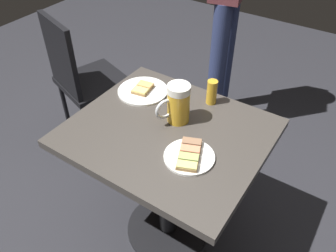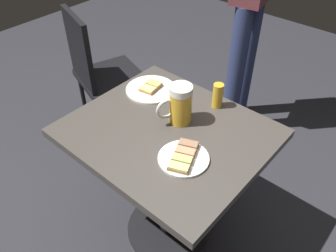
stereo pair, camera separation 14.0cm
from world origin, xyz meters
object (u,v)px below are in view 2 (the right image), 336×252
object	(u,v)px
plate_far	(151,89)
beer_mug	(179,104)
plate_near	(184,157)
beer_glass_small	(218,96)
cafe_chair	(99,71)

from	to	relation	value
plate_far	beer_mug	xyz separation A→B (m)	(0.09, 0.24, 0.08)
plate_near	beer_glass_small	distance (m)	0.37
plate_far	beer_glass_small	bearing A→B (deg)	108.33
beer_glass_small	cafe_chair	size ratio (longest dim) A/B	0.13
plate_far	plate_near	bearing A→B (deg)	58.10
beer_mug	beer_glass_small	world-z (taller)	beer_mug
beer_glass_small	cafe_chair	distance (m)	0.93
plate_near	cafe_chair	size ratio (longest dim) A/B	0.21
cafe_chair	beer_glass_small	bearing A→B (deg)	15.26
plate_near	beer_glass_small	size ratio (longest dim) A/B	1.69
plate_near	plate_far	distance (m)	0.48
beer_glass_small	beer_mug	bearing A→B (deg)	-18.62
beer_mug	plate_far	bearing A→B (deg)	-109.95
beer_mug	cafe_chair	size ratio (longest dim) A/B	0.19
plate_far	cafe_chair	bearing A→B (deg)	-103.84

